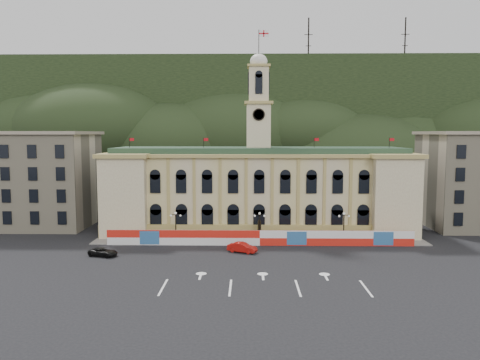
{
  "coord_description": "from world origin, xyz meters",
  "views": [
    {
      "loc": [
        -1.92,
        -59.73,
        18.17
      ],
      "look_at": [
        -3.27,
        18.0,
        10.43
      ],
      "focal_mm": 35.0,
      "sensor_mm": 36.0,
      "label": 1
    }
  ],
  "objects_px": {
    "red_sedan": "(242,248)",
    "black_suv": "(103,252)",
    "statue": "(259,234)",
    "lamp_center": "(260,225)"
  },
  "relations": [
    {
      "from": "statue",
      "to": "lamp_center",
      "type": "relative_size",
      "value": 0.72
    },
    {
      "from": "lamp_center",
      "to": "black_suv",
      "type": "relative_size",
      "value": 1.07
    },
    {
      "from": "statue",
      "to": "black_suv",
      "type": "relative_size",
      "value": 0.77
    },
    {
      "from": "red_sedan",
      "to": "black_suv",
      "type": "distance_m",
      "value": 20.84
    },
    {
      "from": "red_sedan",
      "to": "black_suv",
      "type": "bearing_deg",
      "value": 120.01
    },
    {
      "from": "statue",
      "to": "red_sedan",
      "type": "xyz_separation_m",
      "value": [
        -2.8,
        -7.43,
        -0.44
      ]
    },
    {
      "from": "statue",
      "to": "lamp_center",
      "type": "height_order",
      "value": "lamp_center"
    },
    {
      "from": "statue",
      "to": "black_suv",
      "type": "distance_m",
      "value": 25.54
    },
    {
      "from": "red_sedan",
      "to": "lamp_center",
      "type": "bearing_deg",
      "value": -0.67
    },
    {
      "from": "lamp_center",
      "to": "black_suv",
      "type": "distance_m",
      "value": 25.27
    }
  ]
}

